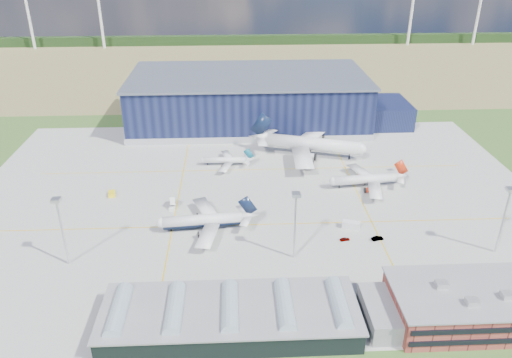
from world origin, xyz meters
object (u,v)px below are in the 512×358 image
at_px(light_mast_east, 506,210).
at_px(airliner_regional, 225,157).
at_px(gse_cart_b, 246,163).
at_px(gse_van_c, 334,285).
at_px(car_a, 345,239).
at_px(light_mast_center, 295,215).
at_px(airliner_red, 365,175).
at_px(light_mast_west, 60,221).
at_px(gse_tug_c, 331,143).
at_px(airstair, 173,203).
at_px(gse_van_b, 305,163).
at_px(airliner_widebody, 312,138).
at_px(hangar, 254,101).
at_px(car_b, 377,238).
at_px(gse_tug_a, 112,194).
at_px(gse_van_a, 351,225).
at_px(airliner_navy, 203,215).
at_px(ops_building, 479,305).

xyz_separation_m(light_mast_east, airliner_regional, (-87.28, 70.00, -11.52)).
xyz_separation_m(gse_cart_b, gse_van_c, (22.52, -86.31, 0.72)).
bearing_deg(car_a, light_mast_center, 105.48).
bearing_deg(airliner_red, light_mast_west, 19.18).
relative_size(light_mast_west, gse_tug_c, 7.11).
distance_m(airliner_red, gse_cart_b, 52.53).
bearing_deg(gse_tug_c, airstair, -122.70).
relative_size(light_mast_east, gse_van_b, 4.81).
height_order(airliner_red, airstair, airliner_red).
bearing_deg(airliner_widebody, airstair, -124.85).
relative_size(hangar, car_b, 35.49).
xyz_separation_m(airliner_widebody, gse_cart_b, (-30.09, -8.45, -8.26)).
relative_size(gse_tug_a, car_a, 1.21).
relative_size(light_mast_west, light_mast_center, 1.00).
height_order(gse_van_b, airstair, airstair).
height_order(gse_van_c, airstair, airstair).
bearing_deg(light_mast_center, gse_van_a, 36.46).
relative_size(light_mast_east, airliner_widebody, 0.42).
bearing_deg(airliner_navy, gse_van_a, 172.94).
distance_m(ops_building, gse_cart_b, 115.85).
height_order(airliner_regional, gse_tug_a, airliner_regional).
height_order(hangar, ops_building, hangar).
bearing_deg(gse_van_b, light_mast_west, -166.57).
distance_m(gse_van_a, gse_van_c, 34.25).
relative_size(gse_van_c, airstair, 1.20).
distance_m(gse_tug_a, gse_van_c, 96.55).
distance_m(airliner_red, gse_van_a, 33.19).
xyz_separation_m(airliner_regional, gse_tug_c, (50.96, 21.72, -3.20)).
xyz_separation_m(gse_van_b, gse_tug_c, (15.55, 22.81, -0.39)).
bearing_deg(ops_building, gse_van_b, 107.86).
bearing_deg(light_mast_center, airliner_widebody, 77.61).
xyz_separation_m(light_mast_center, light_mast_east, (65.00, 0.00, 0.00)).
relative_size(ops_building, light_mast_west, 2.00).
relative_size(hangar, gse_tug_c, 44.84).
height_order(ops_building, gse_van_a, ops_building).
xyz_separation_m(gse_cart_b, car_b, (41.75, -61.91, 0.05)).
distance_m(hangar, light_mast_east, 144.23).
distance_m(hangar, airliner_regional, 57.37).
height_order(gse_van_a, car_a, gse_van_a).
xyz_separation_m(airliner_regional, car_b, (51.24, -61.60, -3.24)).
distance_m(gse_cart_b, car_a, 68.97).
bearing_deg(airliner_navy, light_mast_center, 143.47).
xyz_separation_m(light_mast_west, airliner_regional, (47.72, 70.00, -11.52)).
distance_m(light_mast_west, gse_van_b, 108.92).
height_order(gse_van_a, gse_van_c, gse_van_c).
bearing_deg(gse_tug_c, gse_van_a, -77.28).
height_order(gse_tug_c, airstair, airstair).
distance_m(light_mast_west, light_mast_center, 70.00).
distance_m(light_mast_west, gse_tug_a, 46.54).
bearing_deg(ops_building, gse_tug_a, 146.29).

